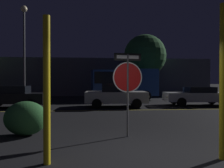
% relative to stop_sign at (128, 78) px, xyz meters
% --- Properties ---
extents(ground_plane, '(260.00, 260.00, 0.00)m').
position_rel_stop_sign_xyz_m(ground_plane, '(-0.01, -1.84, -1.74)').
color(ground_plane, black).
extents(road_center_stripe, '(35.60, 0.12, 0.01)m').
position_rel_stop_sign_xyz_m(road_center_stripe, '(-0.01, 5.93, -1.74)').
color(road_center_stripe, gold).
rests_on(road_center_stripe, ground_plane).
extents(stop_sign, '(0.90, 0.14, 2.47)m').
position_rel_stop_sign_xyz_m(stop_sign, '(0.00, 0.00, 0.00)').
color(stop_sign, '#4C4C51').
rests_on(stop_sign, ground_plane).
extents(yellow_pole_left, '(0.14, 0.14, 2.94)m').
position_rel_stop_sign_xyz_m(yellow_pole_left, '(-1.95, -1.99, -0.27)').
color(yellow_pole_left, yellow).
rests_on(yellow_pole_left, ground_plane).
extents(yellow_pole_right, '(0.13, 0.13, 3.27)m').
position_rel_stop_sign_xyz_m(yellow_pole_right, '(1.68, -2.05, -0.11)').
color(yellow_pole_right, yellow).
rests_on(yellow_pole_right, ground_plane).
extents(hedge_bush_1, '(1.28, 0.97, 1.04)m').
position_rel_stop_sign_xyz_m(hedge_bush_1, '(-3.06, 0.44, -1.22)').
color(hedge_bush_1, '#2D6633').
rests_on(hedge_bush_1, ground_plane).
extents(passing_car_1, '(4.01, 2.09, 1.37)m').
position_rel_stop_sign_xyz_m(passing_car_1, '(-5.94, 7.83, -1.05)').
color(passing_car_1, black).
rests_on(passing_car_1, ground_plane).
extents(passing_car_2, '(4.08, 2.23, 1.51)m').
position_rel_stop_sign_xyz_m(passing_car_2, '(0.48, 7.65, -0.99)').
color(passing_car_2, silver).
rests_on(passing_car_2, ground_plane).
extents(passing_car_3, '(4.63, 2.18, 1.27)m').
position_rel_stop_sign_xyz_m(passing_car_3, '(6.19, 7.94, -1.08)').
color(passing_car_3, silver).
rests_on(passing_car_3, ground_plane).
extents(delivery_truck, '(5.80, 2.85, 2.74)m').
position_rel_stop_sign_xyz_m(delivery_truck, '(1.64, 12.90, -0.17)').
color(delivery_truck, navy).
rests_on(delivery_truck, ground_plane).
extents(street_lamp, '(0.54, 0.54, 8.05)m').
position_rel_stop_sign_xyz_m(street_lamp, '(-6.76, 12.69, 3.81)').
color(street_lamp, '#4C4C51').
rests_on(street_lamp, ground_plane).
extents(tree_0, '(4.74, 4.74, 6.93)m').
position_rel_stop_sign_xyz_m(tree_0, '(4.91, 17.79, 2.81)').
color(tree_0, '#422D1E').
rests_on(tree_0, ground_plane).
extents(building_backdrop, '(28.26, 3.37, 4.33)m').
position_rel_stop_sign_xyz_m(building_backdrop, '(-1.15, 20.05, 0.42)').
color(building_backdrop, '#4C4C56').
rests_on(building_backdrop, ground_plane).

